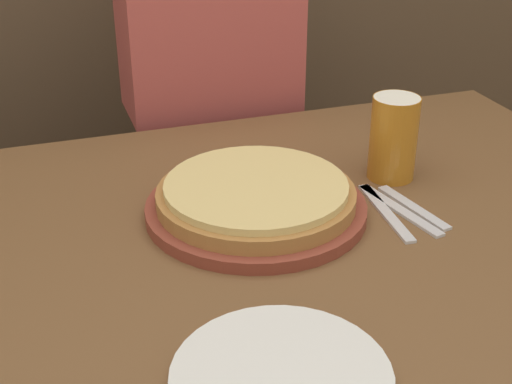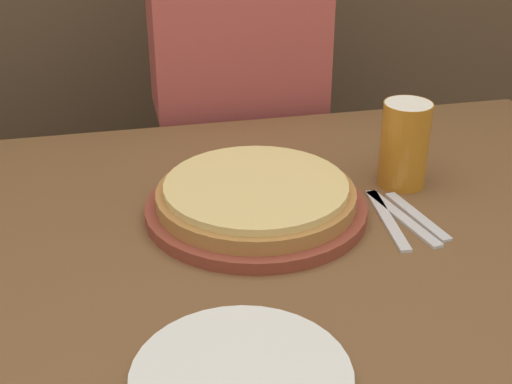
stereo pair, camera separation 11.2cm
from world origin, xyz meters
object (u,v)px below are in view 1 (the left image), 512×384
pizza_on_board (256,200)px  beer_glass (394,135)px  dinner_plate (281,379)px  diner_person (212,131)px  dinner_knife (399,210)px  spoon (413,207)px  fork (386,212)px

pizza_on_board → beer_glass: bearing=11.4°
pizza_on_board → dinner_plate: 0.39m
diner_person → dinner_knife: bearing=-76.5°
dinner_plate → diner_person: (0.18, 0.92, -0.09)m
dinner_plate → spoon: size_ratio=1.52×
pizza_on_board → spoon: 0.26m
dinner_plate → spoon: 0.47m
dinner_knife → pizza_on_board: bearing=163.8°
spoon → diner_person: size_ratio=0.12×
spoon → diner_person: bearing=105.7°
fork → spoon: same height
dinner_plate → fork: (0.30, 0.31, -0.01)m
dinner_knife → spoon: size_ratio=1.17×
beer_glass → spoon: 0.14m
fork → spoon: 0.05m
beer_glass → fork: (-0.07, -0.12, -0.08)m
beer_glass → pizza_on_board: bearing=-168.6°
fork → diner_person: bearing=101.3°
pizza_on_board → fork: bearing=-18.1°
pizza_on_board → beer_glass: size_ratio=2.39×
pizza_on_board → fork: (0.20, -0.06, -0.02)m
dinner_knife → spoon: bearing=0.0°
spoon → diner_person: 0.64m
dinner_plate → spoon: bearing=42.2°
beer_glass → dinner_plate: beer_glass is taller
dinner_knife → beer_glass: bearing=68.7°
diner_person → dinner_plate: bearing=-100.7°
pizza_on_board → diner_person: 0.56m
beer_glass → diner_person: diner_person is taller
dinner_knife → spoon: 0.03m
dinner_plate → dinner_knife: bearing=44.4°
diner_person → spoon: bearing=-74.3°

